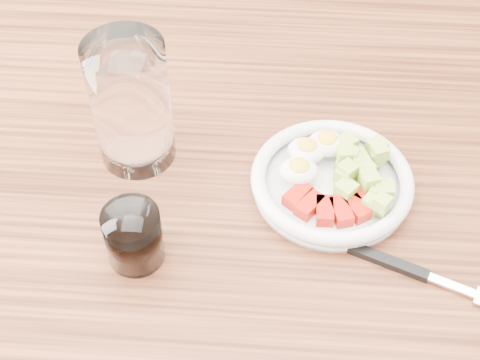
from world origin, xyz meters
The scene contains 5 objects.
dining_table centered at (0.00, 0.00, 0.67)m, with size 1.50×0.90×0.77m.
bowl centered at (0.10, 0.03, 0.79)m, with size 0.19×0.19×0.05m.
fork centered at (0.18, -0.08, 0.77)m, with size 0.18×0.08×0.01m.
water_glass centered at (-0.14, 0.07, 0.85)m, with size 0.09×0.09×0.16m, color white.
coffee_glass centered at (-0.11, -0.08, 0.80)m, with size 0.06×0.06×0.07m.
Camera 1 is at (0.03, -0.48, 1.37)m, focal length 50.00 mm.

